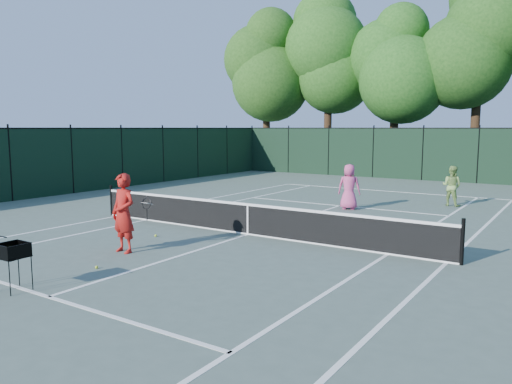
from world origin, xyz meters
The scene contains 22 objects.
ground centered at (0.00, 0.00, 0.00)m, with size 90.00×90.00×0.00m, color #4B5C51.
sideline_doubles_left centered at (-5.49, 0.00, 0.00)m, with size 0.10×23.77×0.01m, color white.
sideline_doubles_right centered at (5.49, 0.00, 0.00)m, with size 0.10×23.77×0.01m, color white.
sideline_singles_left centered at (-4.12, 0.00, 0.00)m, with size 0.10×23.77×0.01m, color white.
sideline_singles_right centered at (4.12, 0.00, 0.00)m, with size 0.10×23.77×0.01m, color white.
baseline_far centered at (0.00, 11.88, 0.00)m, with size 10.97×0.10×0.01m, color white.
service_line_near centered at (0.00, -6.40, 0.00)m, with size 8.23×0.10×0.01m, color white.
service_line_far centered at (0.00, 6.40, 0.00)m, with size 8.23×0.10×0.01m, color white.
center_service_line centered at (0.00, 0.00, 0.00)m, with size 0.10×12.80×0.01m, color white.
tennis_net centered at (0.00, 0.00, 0.48)m, with size 11.69×0.09×1.06m.
fence_far centered at (0.00, 18.00, 1.50)m, with size 24.00×0.05×3.00m, color black.
fence_left centered at (-12.00, 0.00, 1.50)m, with size 0.05×36.00×3.00m, color black.
tree_0 centered at (-13.00, 21.50, 8.16)m, with size 6.40×6.40×13.14m.
tree_1 centered at (-8.00, 22.00, 8.69)m, with size 6.80×6.80×13.98m.
tree_2 centered at (-3.00, 21.80, 7.73)m, with size 6.00×6.00×12.40m.
tree_3 centered at (2.00, 22.30, 9.01)m, with size 7.00×7.00×14.45m.
coach centered at (-1.38, -3.37, 0.98)m, with size 0.99×0.63×1.95m.
player_pink centered at (0.62, 5.81, 0.85)m, with size 0.95×0.75×1.71m.
player_green centered at (3.65, 8.81, 0.79)m, with size 0.87×0.73×1.58m.
ball_hopper centered at (-0.84, -6.53, 0.77)m, with size 0.53×0.53×0.92m.
loose_ball_near_cart centered at (-0.77, -4.71, 0.03)m, with size 0.07×0.07×0.07m, color #AECA29.
loose_ball_midcourt centered at (-2.01, -1.68, 0.03)m, with size 0.07×0.07×0.07m, color #C4E72F.
Camera 1 is at (7.97, -11.59, 3.05)m, focal length 35.00 mm.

